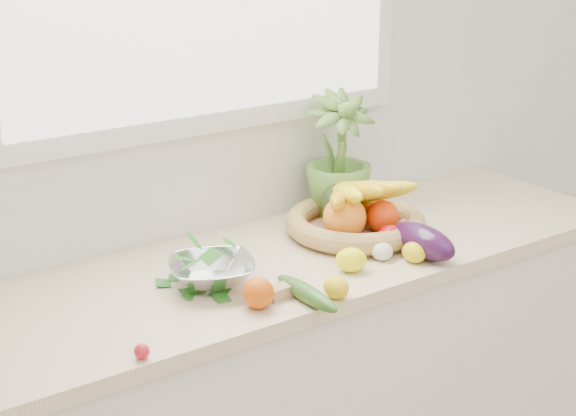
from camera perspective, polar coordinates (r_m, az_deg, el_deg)
back_wall at (r=2.48m, az=-5.27°, el=8.35°), size 4.50×0.02×2.70m
counter_cabinet at (r=2.58m, az=-1.19°, el=-13.18°), size 2.20×0.58×0.86m
countertop at (r=2.37m, az=-1.27°, el=-3.98°), size 2.24×0.62×0.04m
orange_loose at (r=2.10m, az=-1.94°, el=-5.52°), size 0.10×0.10×0.08m
lemon_a at (r=2.38m, az=8.15°, el=-2.86°), size 0.06×0.08×0.06m
lemon_b at (r=2.15m, az=3.12°, el=-5.14°), size 0.06×0.07×0.06m
lemon_c at (r=2.30m, az=4.10°, el=-3.37°), size 0.10×0.10×0.07m
apple at (r=2.45m, az=6.63°, el=-1.92°), size 0.09×0.09×0.07m
ginger at (r=2.16m, az=-0.24°, el=-5.34°), size 0.10×0.05×0.03m
garlic_a at (r=2.42m, az=4.06°, el=-2.47°), size 0.06×0.06×0.05m
garlic_b at (r=2.57m, az=7.64°, el=-1.22°), size 0.06×0.06×0.05m
garlic_c at (r=2.38m, az=6.11°, el=-2.81°), size 0.06×0.06×0.05m
eggplant at (r=2.41m, az=8.68°, el=-2.12°), size 0.09×0.23×0.09m
cucumber at (r=2.13m, az=1.20°, el=-5.54°), size 0.05×0.24×0.04m
radish at (r=1.91m, az=-9.43°, el=-9.12°), size 0.04×0.04×0.03m
potted_herb at (r=2.64m, az=3.30°, el=3.50°), size 0.24×0.24×0.37m
fruit_basket at (r=2.55m, az=4.34°, el=-0.51°), size 0.43×0.43×0.20m
colander_with_spinach at (r=2.21m, az=-4.96°, el=-3.71°), size 0.28×0.28×0.12m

